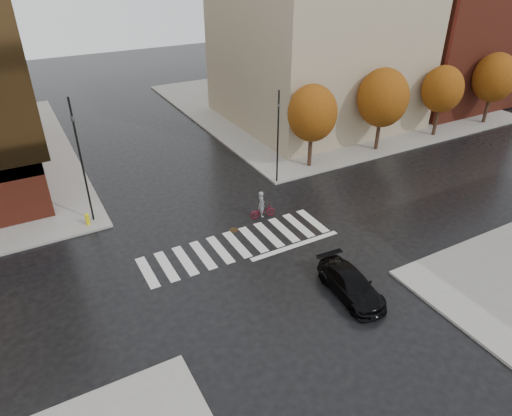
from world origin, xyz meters
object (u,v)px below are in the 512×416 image
(traffic_light_ne, at_px, (278,132))
(fire_hydrant, at_px, (87,218))
(sedan, at_px, (351,284))
(traffic_light_nw, at_px, (80,153))
(cyclist, at_px, (262,208))

(traffic_light_ne, xyz_separation_m, fire_hydrant, (-13.63, 0.58, -3.42))
(sedan, distance_m, traffic_light_ne, 13.43)
(traffic_light_ne, bearing_deg, sedan, 55.36)
(traffic_light_nw, bearing_deg, traffic_light_ne, 94.23)
(cyclist, bearing_deg, traffic_light_ne, -34.31)
(sedan, height_order, cyclist, cyclist)
(traffic_light_nw, relative_size, fire_hydrant, 10.04)
(traffic_light_nw, distance_m, fire_hydrant, 4.28)
(fire_hydrant, bearing_deg, traffic_light_nw, 45.40)
(sedan, relative_size, traffic_light_nw, 0.55)
(sedan, distance_m, traffic_light_nw, 17.36)
(traffic_light_nw, relative_size, traffic_light_ne, 1.17)
(fire_hydrant, bearing_deg, traffic_light_ne, -2.43)
(cyclist, distance_m, fire_hydrant, 11.11)
(cyclist, xyz_separation_m, traffic_light_ne, (3.42, 3.80, 3.36))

